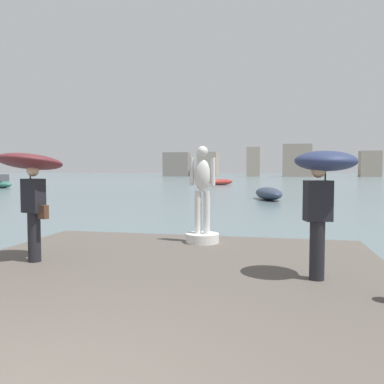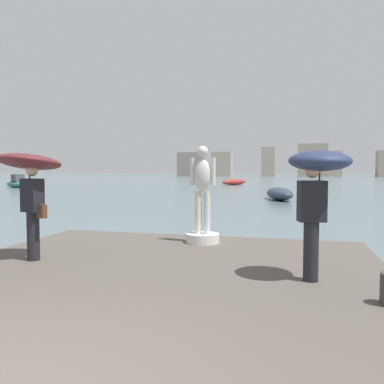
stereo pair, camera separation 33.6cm
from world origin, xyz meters
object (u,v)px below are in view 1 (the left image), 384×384
object	(u,v)px
onlooker_right	(323,178)
boat_far	(221,182)
statue_white_figure	(202,209)
boat_mid	(1,183)
onlooker_left	(31,174)
boat_leftward	(268,193)

from	to	relation	value
onlooker_right	boat_far	size ratio (longest dim) A/B	0.47
statue_white_figure	onlooker_right	world-z (taller)	statue_white_figure
boat_mid	boat_far	world-z (taller)	boat_mid
onlooker_right	statue_white_figure	bearing A→B (deg)	131.92
boat_far	onlooker_left	bearing A→B (deg)	-86.60
statue_white_figure	onlooker_left	size ratio (longest dim) A/B	1.09
statue_white_figure	boat_far	xyz separation A→B (m)	(-5.46, 44.49, -0.76)
onlooker_left	boat_far	distance (m)	46.97
boat_far	boat_leftward	bearing A→B (deg)	-75.50
onlooker_right	boat_far	world-z (taller)	onlooker_right
statue_white_figure	boat_leftward	xyz separation A→B (m)	(1.24, 18.61, -0.74)
onlooker_left	boat_far	world-z (taller)	onlooker_left
statue_white_figure	boat_far	world-z (taller)	statue_white_figure
onlooker_right	boat_leftward	world-z (taller)	onlooker_right
boat_far	boat_leftward	world-z (taller)	boat_leftward
onlooker_right	boat_mid	world-z (taller)	onlooker_right
boat_mid	boat_leftward	distance (m)	32.19
onlooker_left	boat_mid	distance (m)	41.80
boat_mid	boat_leftward	bearing A→B (deg)	-21.19
boat_mid	boat_leftward	world-z (taller)	boat_mid
boat_far	statue_white_figure	bearing A→B (deg)	-83.00
onlooker_left	boat_mid	xyz separation A→B (m)	(-26.10, 32.61, -1.43)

